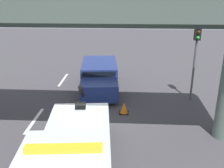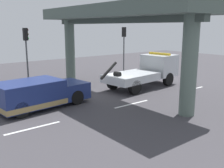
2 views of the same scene
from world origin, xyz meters
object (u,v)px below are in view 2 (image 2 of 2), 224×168
Objects in this scene: tow_truck_white at (148,70)px; traffic_light_far at (124,40)px; towed_van_green at (39,94)px; traffic_cone_orange at (77,89)px; traffic_light_near at (26,44)px.

tow_truck_white is 1.66× the size of traffic_light_far.
towed_van_green is 9.30× the size of traffic_cone_orange.
tow_truck_white is at bearing -16.04° from traffic_cone_orange.
traffic_light_far is (11.02, 5.42, 2.44)m from towed_van_green.
tow_truck_white is 9.24m from traffic_light_near.
towed_van_green is at bearing -179.47° from tow_truck_white.
towed_van_green is 1.23× the size of traffic_light_near.
traffic_light_near is at bearing 116.74° from traffic_cone_orange.
traffic_light_near is 0.99× the size of traffic_light_far.
traffic_light_far is at bearing 26.62° from traffic_cone_orange.
towed_van_green reaches higher than traffic_cone_orange.
traffic_light_near is at bearing 143.70° from tow_truck_white.
traffic_cone_orange is at bearing -153.38° from traffic_light_far.
traffic_cone_orange is (-7.58, -3.80, -2.95)m from traffic_light_far.
traffic_light_near is (-7.27, 5.34, 1.98)m from tow_truck_white.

